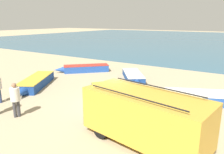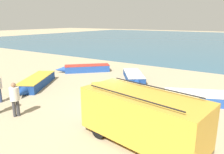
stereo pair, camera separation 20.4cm
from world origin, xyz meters
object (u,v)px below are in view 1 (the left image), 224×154
(fishing_rowboat_0, at_px, (196,97))
(fishing_rowboat_1, at_px, (35,83))
(fishing_rowboat_2, at_px, (111,94))
(fisherman_3, at_px, (15,97))
(parked_van, at_px, (144,116))
(fishing_rowboat_3, at_px, (133,76))
(fishing_rowboat_4, at_px, (84,68))

(fishing_rowboat_0, xyz_separation_m, fishing_rowboat_1, (-10.74, -3.25, 0.03))
(fishing_rowboat_2, relative_size, fisherman_3, 2.29)
(parked_van, xyz_separation_m, fishing_rowboat_3, (-4.85, 8.50, -0.88))
(parked_van, distance_m, fishing_rowboat_2, 5.46)
(fishing_rowboat_2, xyz_separation_m, fishing_rowboat_4, (-6.23, 4.76, 0.03))
(parked_van, height_order, fishing_rowboat_2, parked_van)
(parked_van, height_order, fishing_rowboat_0, parked_van)
(fishing_rowboat_0, bearing_deg, fisherman_3, 21.07)
(fishing_rowboat_4, distance_m, fisherman_3, 10.44)
(fishing_rowboat_0, relative_size, fishing_rowboat_2, 1.15)
(fishing_rowboat_0, height_order, fisherman_3, fisherman_3)
(fishing_rowboat_4, relative_size, fisherman_3, 2.37)
(fisherman_3, bearing_deg, parked_van, -143.56)
(fishing_rowboat_2, distance_m, fisherman_3, 5.65)
(parked_van, height_order, fishing_rowboat_3, parked_van)
(parked_van, distance_m, fishing_rowboat_3, 9.83)
(parked_van, relative_size, fishing_rowboat_1, 1.05)
(fishing_rowboat_2, distance_m, fishing_rowboat_3, 4.89)
(fishing_rowboat_3, distance_m, fishing_rowboat_4, 5.31)
(fishing_rowboat_1, relative_size, fisherman_3, 2.83)
(fishing_rowboat_4, bearing_deg, fishing_rowboat_2, 97.53)
(parked_van, bearing_deg, fisherman_3, 20.02)
(parked_van, distance_m, fishing_rowboat_0, 6.02)
(fishing_rowboat_4, bearing_deg, fisherman_3, 65.64)
(fishing_rowboat_0, relative_size, fishing_rowboat_3, 1.11)
(fishing_rowboat_4, bearing_deg, fishing_rowboat_1, 46.41)
(fishing_rowboat_3, bearing_deg, fishing_rowboat_1, -78.03)
(fishing_rowboat_1, xyz_separation_m, fisherman_3, (3.53, -3.94, 0.75))
(fishing_rowboat_2, bearing_deg, fishing_rowboat_4, 179.32)
(parked_van, bearing_deg, fishing_rowboat_3, -51.46)
(parked_van, height_order, fishing_rowboat_4, parked_van)
(fishing_rowboat_4, bearing_deg, fishing_rowboat_0, 121.73)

